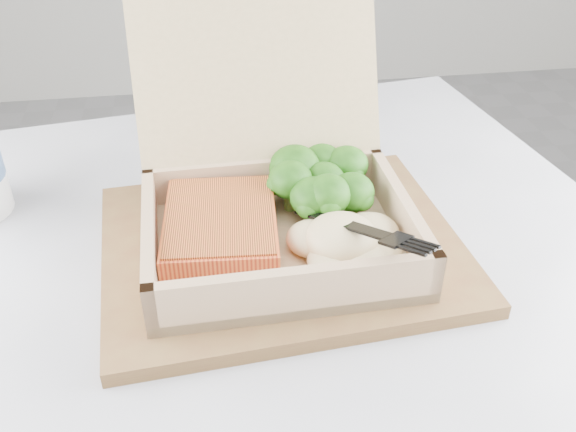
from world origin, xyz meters
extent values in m
cube|color=#AFB0B9|center=(-0.18, -0.07, 0.69)|extent=(0.83, 0.83, 0.03)
cube|color=brown|center=(-0.16, -0.04, 0.71)|extent=(0.34, 0.28, 0.01)
cube|color=tan|center=(-0.16, -0.05, 0.72)|extent=(0.23, 0.18, 0.01)
cube|color=#A0805F|center=(-0.27, -0.06, 0.74)|extent=(0.01, 0.18, 0.05)
cube|color=#A0805F|center=(-0.05, -0.05, 0.74)|extent=(0.01, 0.18, 0.05)
cube|color=#A0805F|center=(-0.16, -0.14, 0.74)|extent=(0.23, 0.02, 0.05)
cube|color=#A0805F|center=(-0.17, 0.03, 0.74)|extent=(0.23, 0.02, 0.05)
cube|color=tan|center=(-0.17, 0.07, 0.84)|extent=(0.23, 0.09, 0.17)
cube|color=orange|center=(-0.21, -0.04, 0.74)|extent=(0.10, 0.13, 0.03)
ellipsoid|color=tan|center=(-0.11, -0.08, 0.75)|extent=(0.10, 0.09, 0.03)
cube|color=black|center=(-0.14, -0.03, 0.76)|extent=(0.06, 0.10, 0.03)
cube|color=black|center=(-0.10, -0.10, 0.76)|extent=(0.04, 0.05, 0.01)
cube|color=white|center=(-0.15, 0.13, 0.71)|extent=(0.07, 0.13, 0.00)
camera|label=1|loc=(-0.22, -0.50, 1.07)|focal=40.00mm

